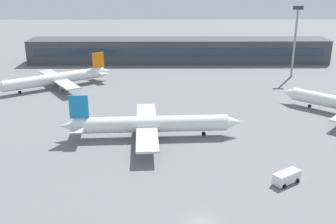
% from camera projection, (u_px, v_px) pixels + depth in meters
% --- Properties ---
extents(ground_plane, '(400.00, 400.00, 0.00)m').
position_uv_depth(ground_plane, '(187.00, 124.00, 97.85)').
color(ground_plane, slate).
extents(terminal_building, '(115.57, 12.13, 9.00)m').
position_uv_depth(terminal_building, '(179.00, 50.00, 159.32)').
color(terminal_building, '#3F4247').
rests_on(terminal_building, ground_plane).
extents(airplane_near, '(40.31, 28.11, 9.95)m').
position_uv_depth(airplane_near, '(152.00, 124.00, 89.25)').
color(airplane_near, white).
rests_on(airplane_near, ground_plane).
extents(airplane_far, '(33.37, 24.53, 9.42)m').
position_uv_depth(airplane_far, '(55.00, 79.00, 125.47)').
color(airplane_far, white).
rests_on(airplane_far, ground_plane).
extents(service_van_white, '(5.43, 4.57, 2.08)m').
position_uv_depth(service_van_white, '(286.00, 177.00, 70.87)').
color(service_van_white, white).
rests_on(service_van_white, ground_plane).
extents(floodlight_tower_west, '(3.20, 0.80, 23.58)m').
position_uv_depth(floodlight_tower_west, '(295.00, 36.00, 134.34)').
color(floodlight_tower_west, gray).
rests_on(floodlight_tower_west, ground_plane).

